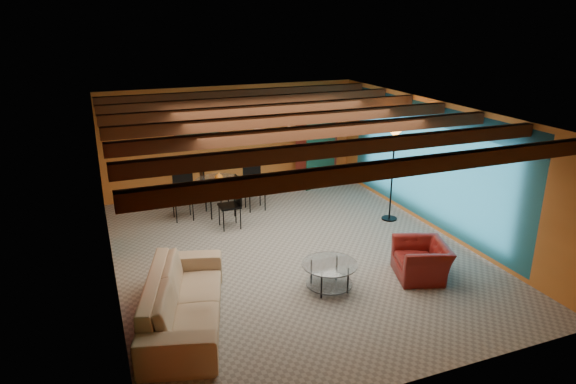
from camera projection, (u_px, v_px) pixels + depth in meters
name	position (u px, v px, depth m)	size (l,w,h in m)	color
room	(290.00, 130.00, 9.20)	(6.52, 8.01, 2.71)	gray
sofa	(184.00, 299.00, 7.47)	(2.65, 1.04, 0.77)	tan
armchair	(421.00, 260.00, 8.83)	(0.96, 0.84, 0.62)	maroon
coffee_table	(329.00, 276.00, 8.45)	(0.92, 0.92, 0.47)	white
dining_table	(219.00, 191.00, 11.56)	(2.17, 2.17, 1.13)	silver
armoire	(317.00, 150.00, 13.59)	(1.07, 0.52, 1.87)	maroon
floor_lamp	(392.00, 174.00, 11.10)	(0.43, 0.43, 2.10)	black
ceiling_fan	(292.00, 131.00, 9.11)	(1.50, 1.50, 0.44)	#472614
painting	(198.00, 131.00, 12.51)	(1.05, 0.03, 0.65)	black
potted_plant	(317.00, 105.00, 13.20)	(0.46, 0.40, 0.51)	#26661E
vase	(218.00, 163.00, 11.34)	(0.18, 0.18, 0.19)	orange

